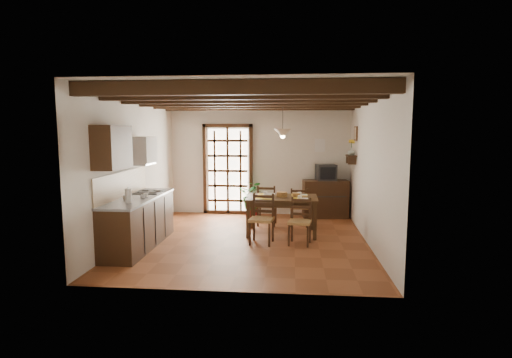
# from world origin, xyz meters

# --- Properties ---
(ground_plane) EXTENTS (5.00, 5.00, 0.00)m
(ground_plane) POSITION_xyz_m (0.00, 0.00, 0.00)
(ground_plane) COLOR brown
(room_shell) EXTENTS (4.52, 5.02, 2.81)m
(room_shell) POSITION_xyz_m (0.00, 0.00, 1.82)
(room_shell) COLOR silver
(room_shell) RESTS_ON ground_plane
(ceiling_beams) EXTENTS (4.50, 4.34, 0.20)m
(ceiling_beams) POSITION_xyz_m (0.00, 0.00, 2.69)
(ceiling_beams) COLOR black
(ceiling_beams) RESTS_ON room_shell
(french_door) EXTENTS (1.26, 0.11, 2.32)m
(french_door) POSITION_xyz_m (-0.80, 2.45, 1.18)
(french_door) COLOR white
(french_door) RESTS_ON ground_plane
(kitchen_counter) EXTENTS (0.64, 2.25, 1.38)m
(kitchen_counter) POSITION_xyz_m (-1.96, -0.60, 0.47)
(kitchen_counter) COLOR #311C0F
(kitchen_counter) RESTS_ON ground_plane
(upper_cabinet) EXTENTS (0.35, 0.80, 0.70)m
(upper_cabinet) POSITION_xyz_m (-2.08, -1.30, 1.85)
(upper_cabinet) COLOR #311C0F
(upper_cabinet) RESTS_ON room_shell
(range_hood) EXTENTS (0.38, 0.60, 0.54)m
(range_hood) POSITION_xyz_m (-2.05, -0.05, 1.73)
(range_hood) COLOR white
(range_hood) RESTS_ON room_shell
(counter_items) EXTENTS (0.50, 1.43, 0.25)m
(counter_items) POSITION_xyz_m (-1.95, -0.51, 0.96)
(counter_items) COLOR black
(counter_items) RESTS_ON kitchen_counter
(dining_table) EXTENTS (1.43, 0.93, 0.77)m
(dining_table) POSITION_xyz_m (0.62, 0.54, 0.67)
(dining_table) COLOR #362311
(dining_table) RESTS_ON ground_plane
(chair_near_left) EXTENTS (0.48, 0.46, 0.93)m
(chair_near_left) POSITION_xyz_m (0.26, -0.18, 0.29)
(chair_near_left) COLOR #A57B46
(chair_near_left) RESTS_ON ground_plane
(chair_near_right) EXTENTS (0.46, 0.44, 0.87)m
(chair_near_right) POSITION_xyz_m (0.97, -0.19, 0.27)
(chair_near_right) COLOR #A57B46
(chair_near_right) RESTS_ON ground_plane
(chair_far_left) EXTENTS (0.45, 0.43, 0.92)m
(chair_far_left) POSITION_xyz_m (0.27, 1.28, 0.29)
(chair_far_left) COLOR #A57B46
(chair_far_left) RESTS_ON ground_plane
(chair_far_right) EXTENTS (0.40, 0.38, 0.86)m
(chair_far_right) POSITION_xyz_m (0.98, 1.27, 0.27)
(chair_far_right) COLOR #A57B46
(chair_far_right) RESTS_ON ground_plane
(table_setting) EXTENTS (1.04, 0.69, 0.10)m
(table_setting) POSITION_xyz_m (0.62, 0.54, 0.82)
(table_setting) COLOR yellow
(table_setting) RESTS_ON dining_table
(table_bowl) EXTENTS (0.26, 0.26, 0.05)m
(table_bowl) POSITION_xyz_m (0.37, 0.60, 0.80)
(table_bowl) COLOR white
(table_bowl) RESTS_ON dining_table
(sideboard) EXTENTS (1.12, 0.60, 0.92)m
(sideboard) POSITION_xyz_m (1.64, 2.23, 0.46)
(sideboard) COLOR #311C0F
(sideboard) RESTS_ON ground_plane
(crt_tv) EXTENTS (0.52, 0.49, 0.39)m
(crt_tv) POSITION_xyz_m (1.64, 2.22, 1.11)
(crt_tv) COLOR black
(crt_tv) RESTS_ON sideboard
(fuse_box) EXTENTS (0.25, 0.03, 0.32)m
(fuse_box) POSITION_xyz_m (1.50, 2.48, 1.75)
(fuse_box) COLOR white
(fuse_box) RESTS_ON room_shell
(plant_pot) EXTENTS (0.35, 0.35, 0.21)m
(plant_pot) POSITION_xyz_m (-0.14, 2.15, 0.11)
(plant_pot) COLOR maroon
(plant_pot) RESTS_ON ground_plane
(potted_plant) EXTENTS (1.94, 1.77, 1.84)m
(potted_plant) POSITION_xyz_m (-0.14, 2.15, 0.57)
(potted_plant) COLOR #144C19
(potted_plant) RESTS_ON ground_plane
(wall_shelf) EXTENTS (0.20, 0.42, 0.20)m
(wall_shelf) POSITION_xyz_m (2.14, 1.60, 1.51)
(wall_shelf) COLOR #311C0F
(wall_shelf) RESTS_ON room_shell
(shelf_vase) EXTENTS (0.15, 0.15, 0.15)m
(shelf_vase) POSITION_xyz_m (2.14, 1.60, 1.65)
(shelf_vase) COLOR #B2BFB2
(shelf_vase) RESTS_ON wall_shelf
(shelf_flowers) EXTENTS (0.14, 0.14, 0.36)m
(shelf_flowers) POSITION_xyz_m (2.14, 1.60, 1.86)
(shelf_flowers) COLOR yellow
(shelf_flowers) RESTS_ON shelf_vase
(framed_picture) EXTENTS (0.03, 0.32, 0.32)m
(framed_picture) POSITION_xyz_m (2.22, 1.60, 2.05)
(framed_picture) COLOR brown
(framed_picture) RESTS_ON room_shell
(pendant_lamp) EXTENTS (0.36, 0.36, 0.84)m
(pendant_lamp) POSITION_xyz_m (0.62, 0.64, 2.08)
(pendant_lamp) COLOR black
(pendant_lamp) RESTS_ON room_shell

